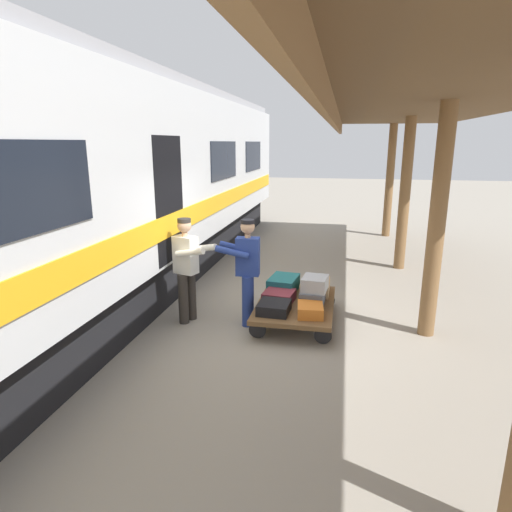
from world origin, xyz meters
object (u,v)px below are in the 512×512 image
object	(u,v)px
suitcase_burgundy_valise	(279,296)
suitcase_black_hardshell	(274,308)
train_car	(85,191)
suitcase_orange_carryall	(310,310)
porter_by_door	(187,267)
suitcase_gray_aluminum	(315,284)
suitcase_slate_roller	(313,296)
porter_in_overalls	(247,268)
luggage_cart	(296,305)
suitcase_tan_vintage	(315,287)
suitcase_teal_softside	(284,284)

from	to	relation	value
suitcase_burgundy_valise	suitcase_black_hardshell	size ratio (longest dim) A/B	0.97
train_car	suitcase_orange_carryall	size ratio (longest dim) A/B	40.72
porter_by_door	suitcase_gray_aluminum	bearing A→B (deg)	-171.18
suitcase_burgundy_valise	suitcase_slate_roller	distance (m)	0.55
suitcase_slate_roller	porter_by_door	distance (m)	2.07
suitcase_slate_roller	suitcase_orange_carryall	world-z (taller)	suitcase_slate_roller
suitcase_gray_aluminum	porter_in_overalls	size ratio (longest dim) A/B	0.27
suitcase_orange_carryall	suitcase_slate_roller	bearing A→B (deg)	-90.00
suitcase_orange_carryall	porter_by_door	distance (m)	2.06
train_car	porter_by_door	size ratio (longest dim) A/B	10.95
suitcase_gray_aluminum	suitcase_black_hardshell	bearing A→B (deg)	39.96
luggage_cart	porter_in_overalls	xyz separation A→B (m)	(0.76, 0.24, 0.64)
luggage_cart	suitcase_orange_carryall	bearing A→B (deg)	118.14
suitcase_tan_vintage	suitcase_orange_carryall	world-z (taller)	suitcase_tan_vintage
suitcase_orange_carryall	porter_by_door	size ratio (longest dim) A/B	0.27
suitcase_tan_vintage	train_car	bearing A→B (deg)	8.88
suitcase_burgundy_valise	suitcase_black_hardshell	world-z (taller)	suitcase_burgundy_valise
suitcase_burgundy_valise	suitcase_teal_softside	bearing A→B (deg)	-90.00
suitcase_burgundy_valise	suitcase_slate_roller	world-z (taller)	suitcase_slate_roller
suitcase_orange_carryall	porter_in_overalls	world-z (taller)	porter_in_overalls
luggage_cart	suitcase_orange_carryall	xyz separation A→B (m)	(-0.27, 0.51, 0.13)
train_car	suitcase_orange_carryall	distance (m)	4.19
train_car	suitcase_black_hardshell	bearing A→B (deg)	172.64
suitcase_orange_carryall	suitcase_gray_aluminum	size ratio (longest dim) A/B	1.01
suitcase_tan_vintage	porter_by_door	bearing A→B (deg)	23.28
luggage_cart	porter_in_overalls	world-z (taller)	porter_in_overalls
porter_in_overalls	porter_by_door	distance (m)	0.96
suitcase_slate_roller	suitcase_teal_softside	world-z (taller)	suitcase_teal_softside
luggage_cart	suitcase_gray_aluminum	world-z (taller)	suitcase_gray_aluminum
suitcase_black_hardshell	suitcase_slate_roller	world-z (taller)	suitcase_slate_roller
suitcase_burgundy_valise	suitcase_gray_aluminum	bearing A→B (deg)	176.82
train_car	porter_by_door	bearing A→B (deg)	172.06
suitcase_orange_carryall	train_car	bearing A→B (deg)	-6.32
train_car	suitcase_gray_aluminum	bearing A→B (deg)	-179.18
porter_in_overalls	suitcase_teal_softside	bearing A→B (deg)	-123.04
suitcase_teal_softside	suitcase_tan_vintage	bearing A→B (deg)	180.00
suitcase_black_hardshell	suitcase_burgundy_valise	bearing A→B (deg)	-90.00
suitcase_teal_softside	suitcase_gray_aluminum	distance (m)	0.82
suitcase_slate_roller	suitcase_gray_aluminum	distance (m)	0.23
suitcase_black_hardshell	suitcase_teal_softside	size ratio (longest dim) A/B	0.77
train_car	suitcase_teal_softside	world-z (taller)	train_car
suitcase_gray_aluminum	porter_in_overalls	distance (m)	1.11
train_car	luggage_cart	size ratio (longest dim) A/B	10.03
suitcase_black_hardshell	suitcase_gray_aluminum	world-z (taller)	suitcase_gray_aluminum
suitcase_gray_aluminum	porter_in_overalls	world-z (taller)	porter_in_overalls
suitcase_black_hardshell	suitcase_slate_roller	xyz separation A→B (m)	(-0.55, -0.51, 0.04)
luggage_cart	suitcase_teal_softside	bearing A→B (deg)	-61.86
suitcase_slate_roller	suitcase_teal_softside	distance (m)	0.75
suitcase_burgundy_valise	suitcase_orange_carryall	bearing A→B (deg)	136.92
porter_in_overalls	suitcase_burgundy_valise	bearing A→B (deg)	-153.72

